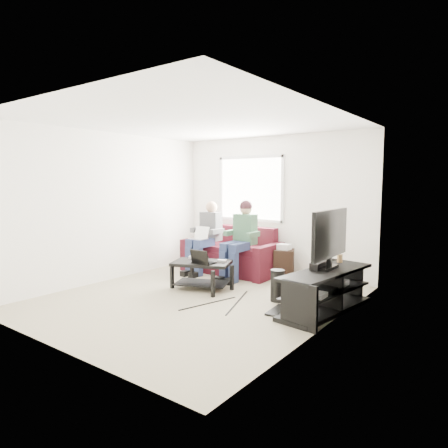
{
  "coord_description": "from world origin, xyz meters",
  "views": [
    {
      "loc": [
        3.79,
        -4.43,
        1.75
      ],
      "look_at": [
        0.06,
        0.6,
        1.07
      ],
      "focal_mm": 32.0,
      "sensor_mm": 36.0,
      "label": 1
    }
  ],
  "objects_px": {
    "coffee_table": "(202,269)",
    "subwoofer": "(278,286)",
    "sofa": "(233,255)",
    "end_table": "(284,263)",
    "tv_stand": "(326,293)",
    "tv": "(330,236)"
  },
  "relations": [
    {
      "from": "tv_stand",
      "to": "sofa",
      "type": "bearing_deg",
      "value": 153.67
    },
    {
      "from": "tv_stand",
      "to": "subwoofer",
      "type": "bearing_deg",
      "value": 179.82
    },
    {
      "from": "sofa",
      "to": "subwoofer",
      "type": "bearing_deg",
      "value": -35.63
    },
    {
      "from": "coffee_table",
      "to": "subwoofer",
      "type": "relative_size",
      "value": 2.27
    },
    {
      "from": "end_table",
      "to": "tv",
      "type": "bearing_deg",
      "value": -42.5
    },
    {
      "from": "coffee_table",
      "to": "end_table",
      "type": "relative_size",
      "value": 1.7
    },
    {
      "from": "coffee_table",
      "to": "subwoofer",
      "type": "distance_m",
      "value": 1.32
    },
    {
      "from": "tv",
      "to": "subwoofer",
      "type": "height_order",
      "value": "tv"
    },
    {
      "from": "coffee_table",
      "to": "end_table",
      "type": "xyz_separation_m",
      "value": [
        0.71,
        1.47,
        -0.06
      ]
    },
    {
      "from": "coffee_table",
      "to": "tv",
      "type": "xyz_separation_m",
      "value": [
        2.04,
        0.25,
        0.68
      ]
    },
    {
      "from": "tv",
      "to": "subwoofer",
      "type": "bearing_deg",
      "value": -172.41
    },
    {
      "from": "tv_stand",
      "to": "subwoofer",
      "type": "height_order",
      "value": "tv_stand"
    },
    {
      "from": "tv_stand",
      "to": "end_table",
      "type": "height_order",
      "value": "end_table"
    },
    {
      "from": "tv_stand",
      "to": "coffee_table",
      "type": "bearing_deg",
      "value": -175.77
    },
    {
      "from": "sofa",
      "to": "end_table",
      "type": "height_order",
      "value": "sofa"
    },
    {
      "from": "coffee_table",
      "to": "subwoofer",
      "type": "height_order",
      "value": "subwoofer"
    },
    {
      "from": "tv",
      "to": "end_table",
      "type": "height_order",
      "value": "tv"
    },
    {
      "from": "tv",
      "to": "subwoofer",
      "type": "distance_m",
      "value": 1.08
    },
    {
      "from": "coffee_table",
      "to": "subwoofer",
      "type": "bearing_deg",
      "value": 6.69
    },
    {
      "from": "sofa",
      "to": "coffee_table",
      "type": "relative_size",
      "value": 1.75
    },
    {
      "from": "coffee_table",
      "to": "end_table",
      "type": "distance_m",
      "value": 1.64
    },
    {
      "from": "sofa",
      "to": "end_table",
      "type": "relative_size",
      "value": 2.97
    }
  ]
}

